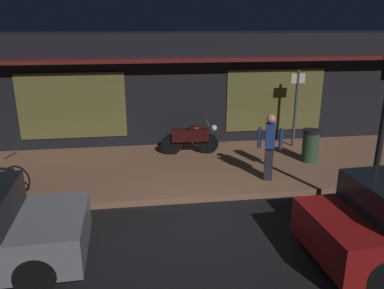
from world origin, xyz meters
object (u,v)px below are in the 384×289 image
object	(u,v)px
trash_bin	(310,145)
sign_post	(296,104)
person_bystander	(270,146)
motorcycle	(191,138)

from	to	relation	value
trash_bin	sign_post	bearing A→B (deg)	86.39
person_bystander	sign_post	world-z (taller)	sign_post
motorcycle	person_bystander	bearing A→B (deg)	-53.02
trash_bin	motorcycle	bearing A→B (deg)	160.68
sign_post	person_bystander	bearing A→B (deg)	-123.96
person_bystander	trash_bin	bearing A→B (deg)	33.79
motorcycle	person_bystander	world-z (taller)	person_bystander
motorcycle	trash_bin	bearing A→B (deg)	-19.32
motorcycle	trash_bin	size ratio (longest dim) A/B	1.83
sign_post	trash_bin	size ratio (longest dim) A/B	2.58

